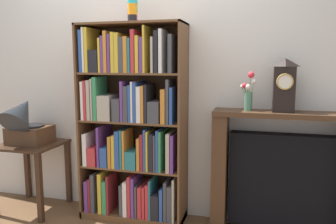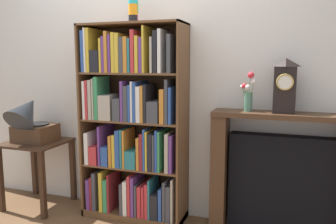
{
  "view_description": "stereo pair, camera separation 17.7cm",
  "coord_description": "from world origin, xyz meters",
  "px_view_note": "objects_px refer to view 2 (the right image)",
  "views": [
    {
      "loc": [
        1.07,
        -2.62,
        1.4
      ],
      "look_at": [
        0.32,
        0.12,
        0.98
      ],
      "focal_mm": 36.08,
      "sensor_mm": 36.0,
      "label": 1
    },
    {
      "loc": [
        1.24,
        -2.57,
        1.4
      ],
      "look_at": [
        0.32,
        0.12,
        0.98
      ],
      "focal_mm": 36.08,
      "sensor_mm": 36.0,
      "label": 2
    }
  ],
  "objects_px": {
    "side_table_left": "(37,157)",
    "flower_vase": "(248,94)",
    "cup_stack": "(133,8)",
    "fireplace_mantel": "(282,176)",
    "mantel_clock": "(285,86)",
    "gramophone": "(30,121)",
    "bookshelf": "(133,130)"
  },
  "relations": [
    {
      "from": "side_table_left",
      "to": "fireplace_mantel",
      "type": "xyz_separation_m",
      "value": [
        2.26,
        0.15,
        0.0
      ]
    },
    {
      "from": "fireplace_mantel",
      "to": "mantel_clock",
      "type": "height_order",
      "value": "mantel_clock"
    },
    {
      "from": "bookshelf",
      "to": "flower_vase",
      "type": "bearing_deg",
      "value": 2.62
    },
    {
      "from": "side_table_left",
      "to": "bookshelf",
      "type": "bearing_deg",
      "value": 4.55
    },
    {
      "from": "side_table_left",
      "to": "flower_vase",
      "type": "xyz_separation_m",
      "value": [
        1.98,
        0.12,
        0.66
      ]
    },
    {
      "from": "side_table_left",
      "to": "gramophone",
      "type": "distance_m",
      "value": 0.37
    },
    {
      "from": "bookshelf",
      "to": "cup_stack",
      "type": "distance_m",
      "value": 1.05
    },
    {
      "from": "flower_vase",
      "to": "fireplace_mantel",
      "type": "bearing_deg",
      "value": 5.73
    },
    {
      "from": "cup_stack",
      "to": "flower_vase",
      "type": "xyz_separation_m",
      "value": [
        0.96,
        0.05,
        -0.7
      ]
    },
    {
      "from": "side_table_left",
      "to": "fireplace_mantel",
      "type": "height_order",
      "value": "fireplace_mantel"
    },
    {
      "from": "side_table_left",
      "to": "fireplace_mantel",
      "type": "bearing_deg",
      "value": 3.86
    },
    {
      "from": "fireplace_mantel",
      "to": "mantel_clock",
      "type": "distance_m",
      "value": 0.73
    },
    {
      "from": "bookshelf",
      "to": "side_table_left",
      "type": "xyz_separation_m",
      "value": [
        -0.99,
        -0.08,
        -0.31
      ]
    },
    {
      "from": "bookshelf",
      "to": "gramophone",
      "type": "bearing_deg",
      "value": -171.96
    },
    {
      "from": "cup_stack",
      "to": "mantel_clock",
      "type": "height_order",
      "value": "cup_stack"
    },
    {
      "from": "mantel_clock",
      "to": "gramophone",
      "type": "bearing_deg",
      "value": -175.17
    },
    {
      "from": "bookshelf",
      "to": "fireplace_mantel",
      "type": "bearing_deg",
      "value": 3.32
    },
    {
      "from": "mantel_clock",
      "to": "flower_vase",
      "type": "relative_size",
      "value": 1.33
    },
    {
      "from": "cup_stack",
      "to": "flower_vase",
      "type": "relative_size",
      "value": 0.8
    },
    {
      "from": "bookshelf",
      "to": "mantel_clock",
      "type": "xyz_separation_m",
      "value": [
        1.26,
        0.05,
        0.42
      ]
    },
    {
      "from": "bookshelf",
      "to": "cup_stack",
      "type": "bearing_deg",
      "value": -6.03
    },
    {
      "from": "cup_stack",
      "to": "side_table_left",
      "type": "height_order",
      "value": "cup_stack"
    },
    {
      "from": "cup_stack",
      "to": "gramophone",
      "type": "relative_size",
      "value": 0.49
    },
    {
      "from": "gramophone",
      "to": "bookshelf",
      "type": "bearing_deg",
      "value": 8.04
    },
    {
      "from": "cup_stack",
      "to": "mantel_clock",
      "type": "bearing_deg",
      "value": 2.42
    },
    {
      "from": "bookshelf",
      "to": "fireplace_mantel",
      "type": "height_order",
      "value": "bookshelf"
    },
    {
      "from": "cup_stack",
      "to": "gramophone",
      "type": "distance_m",
      "value": 1.43
    },
    {
      "from": "bookshelf",
      "to": "flower_vase",
      "type": "relative_size",
      "value": 5.49
    },
    {
      "from": "mantel_clock",
      "to": "flower_vase",
      "type": "bearing_deg",
      "value": -179.02
    },
    {
      "from": "mantel_clock",
      "to": "cup_stack",
      "type": "bearing_deg",
      "value": -177.58
    },
    {
      "from": "cup_stack",
      "to": "gramophone",
      "type": "xyz_separation_m",
      "value": [
        -1.01,
        -0.14,
        -1.0
      ]
    },
    {
      "from": "flower_vase",
      "to": "cup_stack",
      "type": "bearing_deg",
      "value": -177.18
    }
  ]
}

